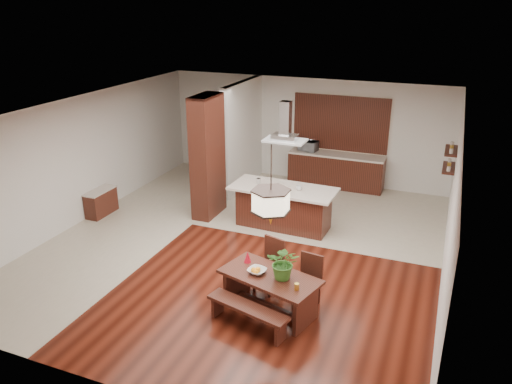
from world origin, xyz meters
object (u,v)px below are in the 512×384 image
at_px(dining_bench, 248,317).
at_px(dining_table, 270,285).
at_px(hallway_console, 101,202).
at_px(island_cup, 299,188).
at_px(pendant_lantern, 271,186).
at_px(foliage_plant, 284,263).
at_px(dining_chair_left, 268,266).
at_px(range_hood, 285,122).
at_px(dining_chair_right, 307,282).
at_px(microwave, 308,146).
at_px(fruit_bowl, 257,271).
at_px(kitchen_island, 283,207).

bearing_deg(dining_bench, dining_table, 74.03).
xyz_separation_m(hallway_console, island_cup, (4.68, 0.91, 0.71)).
relative_size(pendant_lantern, foliage_plant, 2.27).
distance_m(dining_table, dining_bench, 0.66).
height_order(dining_chair_left, range_hood, range_hood).
xyz_separation_m(hallway_console, pendant_lantern, (5.17, -2.25, 1.93)).
bearing_deg(dining_chair_right, hallway_console, 169.90).
relative_size(dining_chair_left, microwave, 1.93).
bearing_deg(foliage_plant, dining_chair_right, 51.82).
bearing_deg(range_hood, dining_chair_right, -64.08).
relative_size(hallway_console, fruit_bowl, 2.98).
bearing_deg(hallway_console, dining_table, -23.50).
distance_m(dining_bench, foliage_plant, 1.03).
bearing_deg(dining_table, dining_bench, -105.97).
xyz_separation_m(dining_chair_left, dining_chair_right, (0.78, -0.22, -0.03)).
height_order(dining_chair_right, microwave, microwave).
bearing_deg(range_hood, pendant_lantern, -75.06).
bearing_deg(dining_chair_right, dining_bench, -118.37).
xyz_separation_m(kitchen_island, microwave, (-0.32, 3.04, 0.59)).
relative_size(dining_bench, fruit_bowl, 4.83).
bearing_deg(foliage_plant, dining_chair_left, 129.74).
height_order(dining_chair_right, pendant_lantern, pendant_lantern).
height_order(hallway_console, microwave, microwave).
distance_m(range_hood, island_cup, 1.49).
relative_size(dining_table, dining_bench, 1.26).
xyz_separation_m(foliage_plant, microwave, (-1.42, 6.27, 0.12)).
xyz_separation_m(dining_chair_left, fruit_bowl, (0.03, -0.60, 0.23)).
bearing_deg(hallway_console, range_hood, 12.76).
bearing_deg(microwave, foliage_plant, -67.19).
relative_size(dining_chair_left, dining_chair_right, 1.06).
xyz_separation_m(hallway_console, dining_chair_right, (5.70, -1.88, 0.14)).
relative_size(dining_bench, foliage_plant, 2.47).
distance_m(fruit_bowl, kitchen_island, 3.30).
distance_m(dining_bench, fruit_bowl, 0.76).
distance_m(dining_table, pendant_lantern, 1.75).
relative_size(hallway_console, dining_chair_left, 0.91).
relative_size(dining_chair_left, kitchen_island, 0.41).
height_order(dining_table, dining_chair_right, dining_chair_right).
relative_size(kitchen_island, microwave, 4.75).
relative_size(dining_chair_right, pendant_lantern, 0.70).
xyz_separation_m(dining_table, foliage_plant, (0.24, -0.00, 0.47)).
bearing_deg(hallway_console, dining_bench, -29.33).
height_order(foliage_plant, fruit_bowl, foliage_plant).
height_order(pendant_lantern, foliage_plant, pendant_lantern).
distance_m(dining_bench, pendant_lantern, 2.13).
bearing_deg(microwave, kitchen_island, -73.90).
distance_m(dining_table, kitchen_island, 3.34).
relative_size(range_hood, island_cup, 6.92).
xyz_separation_m(hallway_console, dining_chair_left, (4.92, -1.66, 0.17)).
bearing_deg(dining_chair_left, dining_bench, -68.56).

